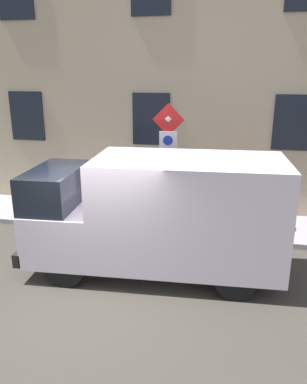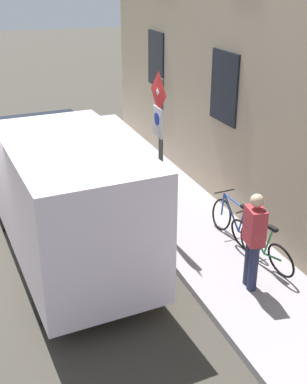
# 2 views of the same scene
# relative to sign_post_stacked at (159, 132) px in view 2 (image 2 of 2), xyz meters

# --- Properties ---
(ground_plane) EXTENTS (80.00, 80.00, 0.00)m
(ground_plane) POSITION_rel_sign_post_stacked_xyz_m (-2.91, 0.83, -2.27)
(ground_plane) COLOR #3F3B33
(sidewalk_slab) EXTENTS (2.04, 16.44, 0.14)m
(sidewalk_slab) POSITION_rel_sign_post_stacked_xyz_m (0.81, 0.83, -2.20)
(sidewalk_slab) COLOR #9E979C
(sidewalk_slab) RESTS_ON ground_plane
(building_facade) EXTENTS (0.75, 14.44, 8.77)m
(building_facade) POSITION_rel_sign_post_stacked_xyz_m (2.18, 0.83, 2.12)
(building_facade) COLOR tan
(building_facade) RESTS_ON ground_plane
(sign_post_stacked) EXTENTS (0.15, 0.56, 3.15)m
(sign_post_stacked) POSITION_rel_sign_post_stacked_xyz_m (0.00, 0.00, 0.00)
(sign_post_stacked) COLOR #474C47
(sign_post_stacked) RESTS_ON sidewalk_slab
(delivery_van) EXTENTS (2.35, 5.45, 2.50)m
(delivery_van) POSITION_rel_sign_post_stacked_xyz_m (-1.91, -0.16, -0.93)
(delivery_van) COLOR white
(delivery_van) RESTS_ON ground_plane
(bicycle_green) EXTENTS (0.51, 1.72, 0.89)m
(bicycle_green) POSITION_rel_sign_post_stacked_xyz_m (1.28, -1.80, -1.76)
(bicycle_green) COLOR black
(bicycle_green) RESTS_ON sidewalk_slab
(bicycle_blue) EXTENTS (0.46, 1.72, 0.89)m
(bicycle_blue) POSITION_rel_sign_post_stacked_xyz_m (1.28, -0.90, -1.76)
(bicycle_blue) COLOR black
(bicycle_blue) RESTS_ON sidewalk_slab
(pedestrian) EXTENTS (0.32, 0.44, 1.72)m
(pedestrian) POSITION_rel_sign_post_stacked_xyz_m (0.72, -2.38, -1.20)
(pedestrian) COLOR #262B47
(pedestrian) RESTS_ON sidewalk_slab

